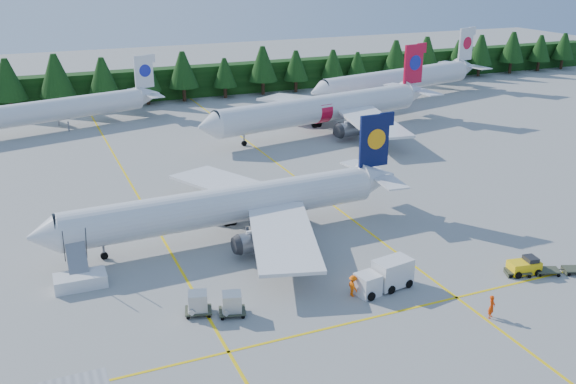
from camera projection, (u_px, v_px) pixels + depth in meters
name	position (u px, v px, depth m)	size (l,w,h in m)	color
ground	(359.00, 280.00, 56.54)	(320.00, 320.00, 0.00)	gray
taxi_stripe_a	(153.00, 222.00, 68.66)	(0.25, 120.00, 0.01)	yellow
taxi_stripe_b	(321.00, 196.00, 76.00)	(0.25, 120.00, 0.01)	yellow
taxi_stripe_cross	(395.00, 312.00, 51.36)	(80.00, 0.25, 0.01)	yellow
treeline_hedge	(157.00, 84.00, 126.26)	(220.00, 4.00, 6.00)	black
airliner_navy	(219.00, 207.00, 63.77)	(37.64, 30.95, 10.94)	silver
airliner_red	(316.00, 110.00, 101.64)	(42.96, 35.05, 12.59)	silver
airliner_far_left	(44.00, 111.00, 103.01)	(35.74, 11.85, 10.59)	silver
airliner_far_right	(393.00, 80.00, 124.74)	(42.75, 13.38, 12.63)	silver
airstairs	(80.00, 276.00, 55.36)	(4.41, 5.99, 3.94)	silver
service_truck	(384.00, 276.00, 54.49)	(5.46, 2.71, 2.52)	white
baggage_tug	(525.00, 266.00, 57.41)	(2.96, 1.91, 1.48)	yellow
dolly_train	(576.00, 269.00, 57.59)	(12.61, 5.46, 0.12)	#393D2C
uld_pair	(215.00, 303.00, 50.65)	(4.89, 3.26, 1.61)	#393D2C
crew_a	(492.00, 307.00, 50.30)	(0.70, 0.46, 1.93)	red
crew_b	(378.00, 271.00, 56.10)	(0.86, 0.67, 1.76)	#FF5E05
crew_c	(353.00, 286.00, 53.53)	(0.78, 0.53, 1.88)	#FF5905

